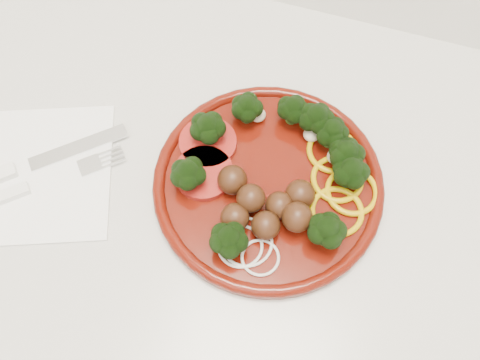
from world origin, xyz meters
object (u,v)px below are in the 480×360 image
(plate, at_px, (273,177))
(fork, at_px, (14,193))
(knife, at_px, (11,172))
(napkin, at_px, (35,173))

(plate, bearing_deg, fork, -159.33)
(plate, xyz_separation_m, fork, (-0.27, -0.10, -0.01))
(knife, height_order, fork, knife)
(knife, bearing_deg, fork, -97.00)
(plate, height_order, napkin, plate)
(plate, relative_size, fork, 1.69)
(plate, height_order, knife, plate)
(plate, height_order, fork, plate)
(knife, xyz_separation_m, fork, (0.02, -0.02, -0.00))
(napkin, distance_m, knife, 0.03)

